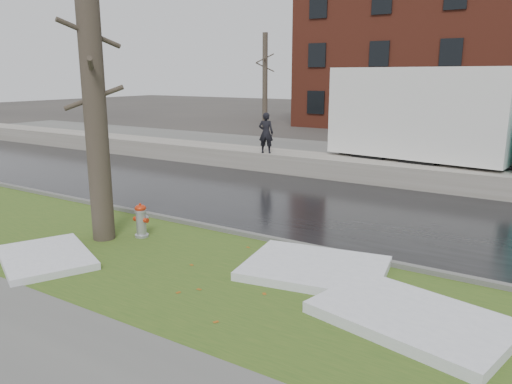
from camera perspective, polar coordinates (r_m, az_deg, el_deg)
The scene contains 16 objects.
ground at distance 11.19m, azimuth -5.84°, elevation -6.21°, with size 120.00×120.00×0.00m, color #47423D.
verge at distance 10.30m, azimuth -10.20°, elevation -8.00°, with size 60.00×4.50×0.04m, color #32521B.
road at distance 14.81m, azimuth 5.01°, elevation -1.25°, with size 60.00×7.00×0.03m, color black.
parking_lot at distance 22.54m, azimuth 15.14°, elevation 3.37°, with size 60.00×9.00×0.03m, color slate.
curb at distance 11.93m, azimuth -2.86°, elevation -4.56°, with size 60.00×0.15×0.14m, color slate.
snowbank at distance 18.48m, azimuth 11.12°, elevation 2.61°, with size 60.00×1.60×0.75m, color #A09B93.
brick_building at distance 38.53m, azimuth 26.57°, elevation 13.86°, with size 26.00×12.00×10.00m, color maroon.
bg_tree_left at distance 35.50m, azimuth 1.03°, elevation 12.67°, with size 1.40×1.62×6.50m.
bg_tree_center at distance 36.48m, azimuth 12.70°, elevation 12.38°, with size 1.40×1.62×6.50m.
fire_hydrant at distance 11.84m, azimuth -13.00°, elevation -3.02°, with size 0.39×0.35×0.80m.
tree at distance 11.50m, azimuth -18.00°, elevation 9.88°, with size 1.21×1.34×6.21m.
box_truck at distance 18.63m, azimuth 22.29°, elevation 7.32°, with size 12.04×3.89×3.97m.
worker at distance 19.27m, azimuth 1.14°, elevation 6.77°, with size 0.57×0.37×1.56m, color black.
snow_patch_near at distance 9.70m, azimuth 6.75°, elevation -8.62°, with size 2.60×2.00×0.16m, color white.
snow_patch_far at distance 11.06m, azimuth -22.90°, elevation -6.88°, with size 2.20×1.60×0.14m, color white.
snow_patch_side at distance 8.15m, azimuth 17.37°, elevation -13.53°, with size 2.80×1.80×0.18m, color white.
Camera 1 is at (6.61, -8.23, 3.73)m, focal length 35.00 mm.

